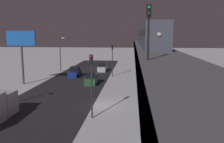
{
  "coord_description": "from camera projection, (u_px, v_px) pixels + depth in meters",
  "views": [
    {
      "loc": [
        -3.7,
        26.21,
        8.34
      ],
      "look_at": [
        -0.15,
        -13.5,
        1.92
      ],
      "focal_mm": 37.18,
      "sensor_mm": 36.0,
      "label": 1
    }
  ],
  "objects": [
    {
      "name": "sedan_white",
      "position": [
        102.0,
        68.0,
        53.05
      ],
      "size": [
        1.8,
        4.24,
        1.97
      ],
      "rotation": [
        0.0,
        0.0,
        3.14
      ],
      "color": "silver",
      "rests_on": "ground_plane"
    },
    {
      "name": "commercial_billboard",
      "position": [
        21.0,
        44.0,
        38.12
      ],
      "size": [
        4.8,
        0.36,
        8.9
      ],
      "color": "#4C4C51",
      "rests_on": "ground_plane"
    },
    {
      "name": "traffic_light_mid",
      "position": [
        112.0,
        56.0,
        45.54
      ],
      "size": [
        0.32,
        0.44,
        6.4
      ],
      "color": "#2D2D2D",
      "rests_on": "ground_plane"
    },
    {
      "name": "sedan_green",
      "position": [
        92.0,
        79.0,
        39.53
      ],
      "size": [
        1.8,
        4.49,
        1.97
      ],
      "rotation": [
        0.0,
        0.0,
        3.14
      ],
      "color": "#2D6038",
      "rests_on": "ground_plane"
    },
    {
      "name": "elevated_railway",
      "position": [
        156.0,
        59.0,
        25.98
      ],
      "size": [
        5.0,
        94.51,
        6.45
      ],
      "color": "slate",
      "rests_on": "ground_plane"
    },
    {
      "name": "sedan_blue",
      "position": [
        75.0,
        72.0,
        46.3
      ],
      "size": [
        1.91,
        4.59,
        1.97
      ],
      "color": "navy",
      "rests_on": "ground_plane"
    },
    {
      "name": "traffic_light_near",
      "position": [
        92.0,
        77.0,
        22.65
      ],
      "size": [
        0.32,
        0.44,
        6.4
      ],
      "color": "#2D2D2D",
      "rests_on": "ground_plane"
    },
    {
      "name": "avenue_asphalt",
      "position": [
        48.0,
        104.0,
        27.98
      ],
      "size": [
        11.0,
        94.51,
        0.01
      ],
      "primitive_type": "cube",
      "color": "#28282D",
      "rests_on": "ground_plane"
    },
    {
      "name": "street_lamp_far",
      "position": [
        61.0,
        50.0,
        52.34
      ],
      "size": [
        1.35,
        0.44,
        7.65
      ],
      "color": "#38383D",
      "rests_on": "ground_plane"
    },
    {
      "name": "rail_signal",
      "position": [
        149.0,
        23.0,
        16.67
      ],
      "size": [
        0.36,
        0.41,
        4.0
      ],
      "color": "black",
      "rests_on": "elevated_railway"
    },
    {
      "name": "ground_plane",
      "position": [
        101.0,
        106.0,
        27.42
      ],
      "size": [
        240.0,
        240.0,
        0.0
      ],
      "primitive_type": "plane",
      "color": "white"
    },
    {
      "name": "subway_train",
      "position": [
        148.0,
        35.0,
        42.3
      ],
      "size": [
        2.94,
        36.87,
        3.4
      ],
      "color": "#4C5160",
      "rests_on": "elevated_railway"
    }
  ]
}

